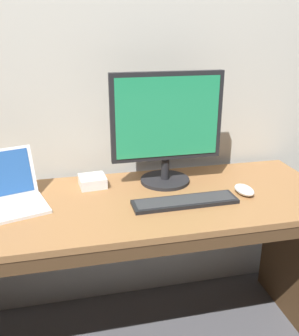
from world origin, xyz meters
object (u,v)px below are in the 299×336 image
Objects in this scene: external_monitor at (167,125)px; wired_keyboard at (185,202)px; external_drive_box at (93,181)px; computer_mouse at (244,190)px; laptop_white at (1,196)px.

external_monitor is 0.36m from wired_keyboard.
external_drive_box is at bearing 173.59° from external_monitor.
wired_keyboard is 3.78× the size of external_drive_box.
computer_mouse is at bearing -20.17° from external_drive_box.
laptop_white is 3.27× the size of external_drive_box.
external_monitor is 0.43m from external_drive_box.
external_monitor is 0.45m from computer_mouse.
computer_mouse is at bearing -33.13° from external_monitor.
laptop_white reaches higher than computer_mouse.
laptop_white is 3.40× the size of computer_mouse.
external_monitor reaches higher than external_drive_box.
wired_keyboard is at bearing -10.48° from laptop_white.
laptop_white is 0.87× the size of wired_keyboard.
wired_keyboard is 3.93× the size of computer_mouse.
external_monitor is 4.55× the size of computer_mouse.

